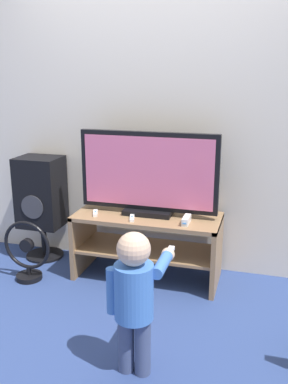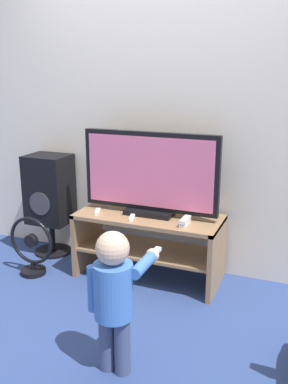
{
  "view_description": "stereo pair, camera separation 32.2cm",
  "coord_description": "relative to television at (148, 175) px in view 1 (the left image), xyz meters",
  "views": [
    {
      "loc": [
        0.87,
        -2.83,
        1.63
      ],
      "look_at": [
        0.0,
        0.15,
        0.75
      ],
      "focal_mm": 40.0,
      "sensor_mm": 36.0,
      "label": 1
    },
    {
      "loc": [
        1.18,
        -2.73,
        1.63
      ],
      "look_at": [
        0.0,
        0.15,
        0.75
      ],
      "focal_mm": 40.0,
      "sensor_mm": 36.0,
      "label": 2
    }
  ],
  "objects": [
    {
      "name": "child",
      "position": [
        0.25,
        -1.15,
        -0.36
      ],
      "size": [
        0.32,
        0.47,
        0.83
      ],
      "color": "#3F4C72",
      "rests_on": "ground_plane"
    },
    {
      "name": "television",
      "position": [
        0.0,
        0.0,
        0.0
      ],
      "size": [
        1.09,
        0.2,
        0.66
      ],
      "color": "black",
      "rests_on": "tv_stand"
    },
    {
      "name": "speaker_tower",
      "position": [
        -1.01,
        0.1,
        -0.27
      ],
      "size": [
        0.37,
        0.34,
        0.92
      ],
      "color": "black",
      "rests_on": "ground_plane"
    },
    {
      "name": "ground_plane",
      "position": [
        0.0,
        -0.27,
        -0.86
      ],
      "size": [
        16.0,
        16.0,
        0.0
      ],
      "primitive_type": "plane",
      "color": "navy"
    },
    {
      "name": "wall_back",
      "position": [
        0.0,
        0.3,
        0.44
      ],
      "size": [
        10.0,
        0.06,
        2.6
      ],
      "color": "silver",
      "rests_on": "ground_plane"
    },
    {
      "name": "remote_secondary",
      "position": [
        -0.08,
        -0.16,
        -0.31
      ],
      "size": [
        0.07,
        0.13,
        0.03
      ],
      "color": "white",
      "rests_on": "tv_stand"
    },
    {
      "name": "game_console",
      "position": [
        0.33,
        -0.13,
        -0.3
      ],
      "size": [
        0.05,
        0.16,
        0.06
      ],
      "color": "white",
      "rests_on": "tv_stand"
    },
    {
      "name": "floor_fan",
      "position": [
        -0.91,
        -0.34,
        -0.63
      ],
      "size": [
        0.41,
        0.21,
        0.5
      ],
      "color": "black",
      "rests_on": "ground_plane"
    },
    {
      "name": "remote_primary",
      "position": [
        -0.4,
        -0.12,
        -0.31
      ],
      "size": [
        0.08,
        0.13,
        0.03
      ],
      "color": "white",
      "rests_on": "tv_stand"
    },
    {
      "name": "tv_stand",
      "position": [
        0.0,
        -0.02,
        -0.5
      ],
      "size": [
        1.15,
        0.49,
        0.53
      ],
      "color": "#93704C",
      "rests_on": "ground_plane"
    }
  ]
}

